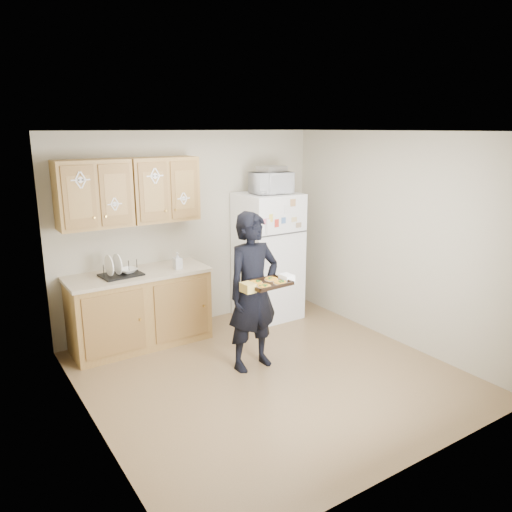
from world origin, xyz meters
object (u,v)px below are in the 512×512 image
at_px(microwave, 271,183).
at_px(dish_rack, 121,268).
at_px(refrigerator, 268,256).
at_px(baking_tray, 268,284).
at_px(person, 253,292).

relative_size(microwave, dish_rack, 1.14).
distance_m(refrigerator, dish_rack, 2.01).
bearing_deg(baking_tray, refrigerator, 52.10).
height_order(microwave, dish_rack, microwave).
height_order(refrigerator, dish_rack, refrigerator).
distance_m(refrigerator, baking_tray, 1.78).
bearing_deg(baking_tray, person, 83.07).
xyz_separation_m(refrigerator, person, (-0.98, -1.16, 0.00)).
relative_size(refrigerator, person, 1.00).
bearing_deg(baking_tray, dish_rack, 120.52).
distance_m(refrigerator, person, 1.52).
bearing_deg(dish_rack, microwave, -2.29).
distance_m(refrigerator, microwave, 0.99).
bearing_deg(refrigerator, baking_tray, -124.44).
height_order(person, baking_tray, person).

